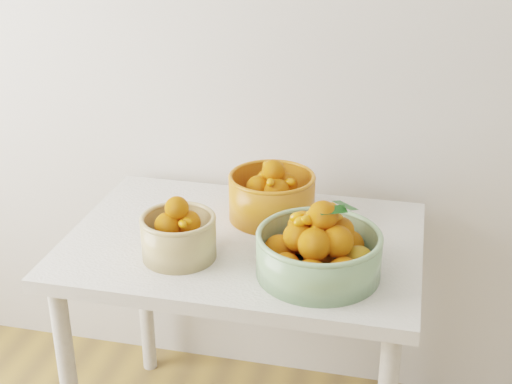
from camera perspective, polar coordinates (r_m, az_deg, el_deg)
table at (r=2.08m, az=-0.98°, el=-6.04°), size 1.00×0.70×0.75m
bowl_cream at (r=1.92m, az=-6.20°, el=-3.43°), size 0.21×0.21×0.17m
bowl_green at (r=1.83m, az=5.04°, el=-4.61°), size 0.34×0.34×0.21m
bowl_orange at (r=2.12m, az=1.26°, el=-0.25°), size 0.26×0.26×0.19m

